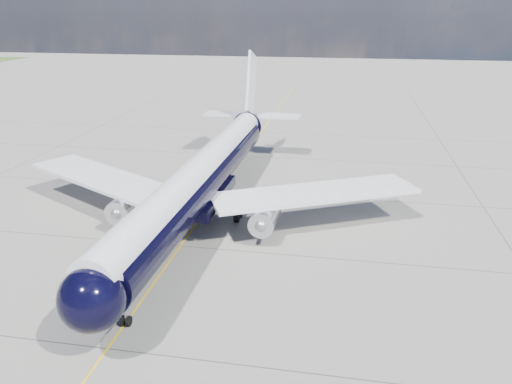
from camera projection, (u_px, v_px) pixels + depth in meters
ground at (229, 177)px, 64.63m from camera, size 320.00×320.00×0.00m
taxiway_centerline at (220, 190)px, 60.02m from camera, size 0.16×160.00×0.01m
main_airliner at (204, 175)px, 50.70m from camera, size 43.32×52.65×15.23m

